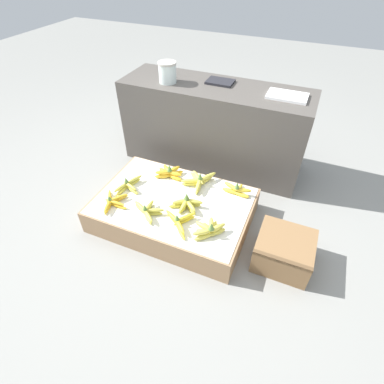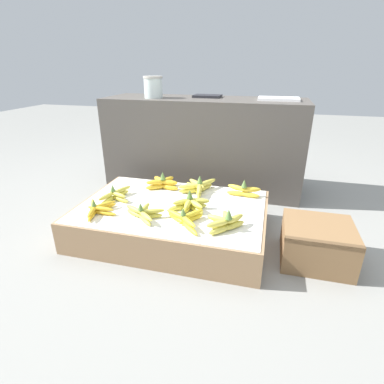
{
  "view_description": "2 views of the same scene",
  "coord_description": "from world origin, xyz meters",
  "px_view_note": "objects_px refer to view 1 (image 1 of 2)",
  "views": [
    {
      "loc": [
        0.7,
        -1.32,
        1.57
      ],
      "look_at": [
        0.14,
        0.01,
        0.3
      ],
      "focal_mm": 28.0,
      "sensor_mm": 36.0,
      "label": 1
    },
    {
      "loc": [
        0.5,
        -1.44,
        0.92
      ],
      "look_at": [
        0.12,
        -0.01,
        0.28
      ],
      "focal_mm": 28.0,
      "sensor_mm": 36.0,
      "label": 2
    }
  ],
  "objects_px": {
    "banana_bunch_middle_midright": "(187,204)",
    "banana_bunch_back_midleft": "(170,173)",
    "glass_jar": "(167,72)",
    "banana_bunch_front_right": "(209,230)",
    "banana_bunch_front_midleft": "(148,211)",
    "foam_tray_white": "(287,96)",
    "banana_bunch_front_midright": "(179,221)",
    "banana_bunch_middle_left": "(129,185)",
    "banana_bunch_back_right": "(237,190)",
    "banana_bunch_back_midright": "(199,181)",
    "wooden_crate": "(284,251)",
    "banana_bunch_front_left": "(113,201)"
  },
  "relations": [
    {
      "from": "banana_bunch_middle_midright",
      "to": "banana_bunch_back_midleft",
      "type": "height_order",
      "value": "banana_bunch_back_midleft"
    },
    {
      "from": "glass_jar",
      "to": "banana_bunch_front_right",
      "type": "bearing_deg",
      "value": -52.06
    },
    {
      "from": "banana_bunch_front_midleft",
      "to": "foam_tray_white",
      "type": "relative_size",
      "value": 0.81
    },
    {
      "from": "glass_jar",
      "to": "banana_bunch_front_midright",
      "type": "bearing_deg",
      "value": -61.01
    },
    {
      "from": "banana_bunch_front_midright",
      "to": "banana_bunch_middle_left",
      "type": "bearing_deg",
      "value": 159.87
    },
    {
      "from": "banana_bunch_front_midright",
      "to": "banana_bunch_middle_left",
      "type": "height_order",
      "value": "banana_bunch_front_midright"
    },
    {
      "from": "banana_bunch_front_midright",
      "to": "banana_bunch_back_right",
      "type": "height_order",
      "value": "banana_bunch_back_right"
    },
    {
      "from": "banana_bunch_front_right",
      "to": "banana_bunch_back_midleft",
      "type": "bearing_deg",
      "value": 138.66
    },
    {
      "from": "banana_bunch_middle_midright",
      "to": "banana_bunch_back_midright",
      "type": "xyz_separation_m",
      "value": [
        -0.02,
        0.26,
        -0.0
      ]
    },
    {
      "from": "banana_bunch_front_right",
      "to": "banana_bunch_middle_midright",
      "type": "xyz_separation_m",
      "value": [
        -0.21,
        0.15,
        0.0
      ]
    },
    {
      "from": "banana_bunch_middle_left",
      "to": "banana_bunch_front_midleft",
      "type": "bearing_deg",
      "value": -34.11
    },
    {
      "from": "banana_bunch_back_right",
      "to": "foam_tray_white",
      "type": "xyz_separation_m",
      "value": [
        0.15,
        0.55,
        0.48
      ]
    },
    {
      "from": "wooden_crate",
      "to": "banana_bunch_front_left",
      "type": "height_order",
      "value": "banana_bunch_front_left"
    },
    {
      "from": "banana_bunch_front_midright",
      "to": "foam_tray_white",
      "type": "relative_size",
      "value": 0.8
    },
    {
      "from": "banana_bunch_front_right",
      "to": "foam_tray_white",
      "type": "height_order",
      "value": "foam_tray_white"
    },
    {
      "from": "banana_bunch_front_midright",
      "to": "banana_bunch_middle_left",
      "type": "xyz_separation_m",
      "value": [
        -0.47,
        0.17,
        -0.0
      ]
    },
    {
      "from": "wooden_crate",
      "to": "banana_bunch_front_right",
      "type": "distance_m",
      "value": 0.48
    },
    {
      "from": "banana_bunch_back_midleft",
      "to": "foam_tray_white",
      "type": "distance_m",
      "value": 0.99
    },
    {
      "from": "banana_bunch_front_left",
      "to": "banana_bunch_front_midleft",
      "type": "xyz_separation_m",
      "value": [
        0.26,
        0.01,
        0.0
      ]
    },
    {
      "from": "banana_bunch_front_midright",
      "to": "banana_bunch_back_midright",
      "type": "relative_size",
      "value": 0.86
    },
    {
      "from": "banana_bunch_front_midleft",
      "to": "banana_bunch_front_midright",
      "type": "relative_size",
      "value": 1.02
    },
    {
      "from": "banana_bunch_front_right",
      "to": "banana_bunch_middle_midright",
      "type": "height_order",
      "value": "banana_bunch_front_right"
    },
    {
      "from": "banana_bunch_front_midright",
      "to": "banana_bunch_middle_midright",
      "type": "xyz_separation_m",
      "value": [
        -0.02,
        0.15,
        0.01
      ]
    },
    {
      "from": "banana_bunch_front_left",
      "to": "foam_tray_white",
      "type": "relative_size",
      "value": 0.84
    },
    {
      "from": "banana_bunch_front_right",
      "to": "glass_jar",
      "type": "distance_m",
      "value": 1.25
    },
    {
      "from": "banana_bunch_front_midleft",
      "to": "banana_bunch_middle_midright",
      "type": "xyz_separation_m",
      "value": [
        0.21,
        0.15,
        0.01
      ]
    },
    {
      "from": "banana_bunch_front_left",
      "to": "banana_bunch_back_midright",
      "type": "bearing_deg",
      "value": 42.66
    },
    {
      "from": "banana_bunch_back_right",
      "to": "foam_tray_white",
      "type": "relative_size",
      "value": 0.75
    },
    {
      "from": "banana_bunch_front_midright",
      "to": "glass_jar",
      "type": "bearing_deg",
      "value": 118.99
    },
    {
      "from": "banana_bunch_front_right",
      "to": "foam_tray_white",
      "type": "relative_size",
      "value": 0.73
    },
    {
      "from": "wooden_crate",
      "to": "banana_bunch_front_left",
      "type": "bearing_deg",
      "value": -173.55
    },
    {
      "from": "banana_bunch_back_midright",
      "to": "glass_jar",
      "type": "height_order",
      "value": "glass_jar"
    },
    {
      "from": "banana_bunch_front_midleft",
      "to": "banana_bunch_middle_midright",
      "type": "distance_m",
      "value": 0.26
    },
    {
      "from": "banana_bunch_front_right",
      "to": "banana_bunch_middle_left",
      "type": "xyz_separation_m",
      "value": [
        -0.67,
        0.17,
        -0.01
      ]
    },
    {
      "from": "wooden_crate",
      "to": "banana_bunch_front_midleft",
      "type": "height_order",
      "value": "banana_bunch_front_midleft"
    },
    {
      "from": "banana_bunch_front_right",
      "to": "banana_bunch_back_midleft",
      "type": "relative_size",
      "value": 0.9
    },
    {
      "from": "banana_bunch_front_midright",
      "to": "banana_bunch_front_right",
      "type": "bearing_deg",
      "value": 1.47
    },
    {
      "from": "banana_bunch_front_midright",
      "to": "banana_bunch_middle_midright",
      "type": "relative_size",
      "value": 1.02
    },
    {
      "from": "banana_bunch_front_midleft",
      "to": "banana_bunch_middle_left",
      "type": "relative_size",
      "value": 0.92
    },
    {
      "from": "banana_bunch_back_midleft",
      "to": "glass_jar",
      "type": "relative_size",
      "value": 1.49
    },
    {
      "from": "banana_bunch_front_midright",
      "to": "banana_bunch_middle_left",
      "type": "relative_size",
      "value": 0.91
    },
    {
      "from": "glass_jar",
      "to": "banana_bunch_middle_midright",
      "type": "bearing_deg",
      "value": -57.09
    },
    {
      "from": "banana_bunch_front_midright",
      "to": "banana_bunch_middle_left",
      "type": "distance_m",
      "value": 0.5
    },
    {
      "from": "glass_jar",
      "to": "banana_bunch_middle_left",
      "type": "bearing_deg",
      "value": -88.43
    },
    {
      "from": "banana_bunch_middle_left",
      "to": "banana_bunch_back_midright",
      "type": "distance_m",
      "value": 0.5
    },
    {
      "from": "banana_bunch_back_midleft",
      "to": "banana_bunch_back_midright",
      "type": "bearing_deg",
      "value": -1.55
    },
    {
      "from": "wooden_crate",
      "to": "foam_tray_white",
      "type": "height_order",
      "value": "foam_tray_white"
    },
    {
      "from": "banana_bunch_front_midright",
      "to": "banana_bunch_front_right",
      "type": "xyz_separation_m",
      "value": [
        0.2,
        0.01,
        0.01
      ]
    },
    {
      "from": "banana_bunch_back_midright",
      "to": "banana_bunch_front_midright",
      "type": "bearing_deg",
      "value": -84.99
    },
    {
      "from": "banana_bunch_front_left",
      "to": "foam_tray_white",
      "type": "xyz_separation_m",
      "value": [
        0.88,
        0.98,
        0.49
      ]
    }
  ]
}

